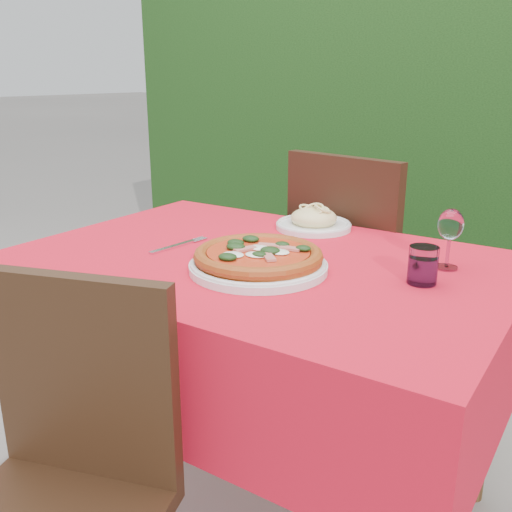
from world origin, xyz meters
The scene contains 10 objects.
ground centered at (0.00, 0.00, 0.00)m, with size 60.00×60.00×0.00m, color slate.
hedge centered at (0.00, 1.55, 0.92)m, with size 3.20×0.55×1.78m.
dining_table centered at (0.00, 0.00, 0.60)m, with size 1.26×0.86×0.75m.
chair_near centered at (-0.02, -0.64, 0.49)m, with size 0.48×0.48×0.85m.
chair_far centered at (0.02, 0.59, 0.55)m, with size 0.50×0.50×0.96m.
pizza_plate centered at (0.05, -0.09, 0.78)m, with size 0.34×0.34×0.06m.
pasta_plate centered at (-0.02, 0.33, 0.77)m, with size 0.23×0.23×0.07m.
water_glass centered at (0.41, 0.04, 0.79)m, with size 0.07×0.07×0.09m.
wine_glass centered at (0.43, 0.18, 0.85)m, with size 0.06×0.06×0.15m.
fork centered at (-0.25, -0.06, 0.75)m, with size 0.03×0.22×0.01m, color silver.
Camera 1 is at (0.77, -1.19, 1.20)m, focal length 40.00 mm.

